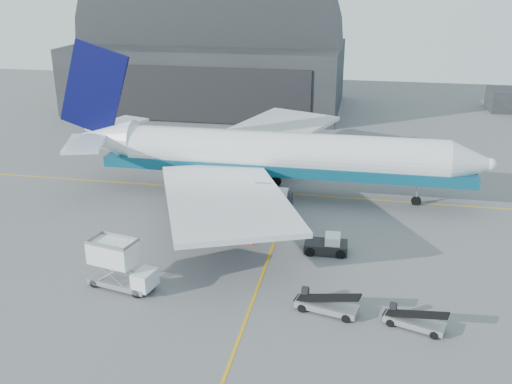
% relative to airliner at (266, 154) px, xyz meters
% --- Properties ---
extents(ground, '(200.00, 200.00, 0.00)m').
position_rel_airliner_xyz_m(ground, '(2.99, -19.36, -4.94)').
color(ground, '#565659').
rests_on(ground, ground).
extents(taxi_lines, '(80.00, 42.12, 0.02)m').
position_rel_airliner_xyz_m(taxi_lines, '(2.99, -6.69, -4.93)').
color(taxi_lines, orange).
rests_on(taxi_lines, ground).
extents(hangar, '(50.00, 28.30, 28.00)m').
position_rel_airliner_xyz_m(hangar, '(-19.01, 45.59, 4.60)').
color(hangar, black).
rests_on(hangar, ground).
extents(airliner, '(50.34, 48.82, 17.67)m').
position_rel_airliner_xyz_m(airliner, '(0.00, 0.00, 0.00)').
color(airliner, white).
rests_on(airliner, ground).
extents(catering_truck, '(6.11, 3.32, 3.98)m').
position_rel_airliner_xyz_m(catering_truck, '(-8.19, -23.22, -2.93)').
color(catering_truck, gray).
rests_on(catering_truck, ground).
extents(pushback_tug, '(4.04, 2.44, 1.84)m').
position_rel_airliner_xyz_m(pushback_tug, '(8.16, -13.65, -4.25)').
color(pushback_tug, black).
rests_on(pushback_tug, ground).
extents(belt_loader_a, '(5.21, 2.68, 1.95)m').
position_rel_airliner_xyz_m(belt_loader_a, '(8.82, -23.76, -4.34)').
color(belt_loader_a, gray).
rests_on(belt_loader_a, ground).
extents(belt_loader_b, '(4.73, 2.77, 1.77)m').
position_rel_airliner_xyz_m(belt_loader_b, '(15.33, -24.65, -4.40)').
color(belt_loader_b, gray).
rests_on(belt_loader_b, ground).
extents(traffic_cone, '(0.35, 0.35, 0.50)m').
position_rel_airliner_xyz_m(traffic_cone, '(0.90, -13.39, -4.71)').
color(traffic_cone, '#DB4206').
rests_on(traffic_cone, ground).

